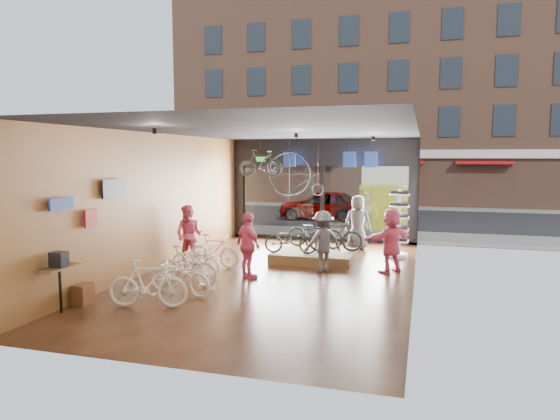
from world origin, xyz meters
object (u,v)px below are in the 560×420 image
at_px(display_bike_left, 291,240).
at_px(customer_2, 248,245).
at_px(floor_bike_2, 180,275).
at_px(display_bike_mid, 336,236).
at_px(display_platform, 314,256).
at_px(penny_farthing, 298,175).
at_px(floor_bike_1, 148,283).
at_px(customer_1, 189,235).
at_px(customer_5, 391,240).
at_px(customer_4, 358,222).
at_px(customer_3, 323,242).
at_px(floor_bike_4, 195,260).
at_px(street_car, 323,205).
at_px(sunglasses_rack, 399,224).
at_px(floor_bike_5, 214,251).
at_px(box_truck, 391,195).
at_px(display_bike_right, 315,232).
at_px(hung_bike, 260,163).
at_px(floor_bike_3, 187,266).

xyz_separation_m(display_bike_left, customer_2, (-0.59, -2.07, 0.15)).
relative_size(floor_bike_2, display_bike_mid, 1.05).
relative_size(floor_bike_2, display_bike_left, 1.09).
relative_size(display_platform, penny_farthing, 1.24).
xyz_separation_m(floor_bike_1, display_platform, (2.36, 5.52, -0.36)).
distance_m(customer_1, customer_5, 5.74).
bearing_deg(penny_farthing, customer_4, 1.63).
height_order(display_bike_left, customer_3, customer_3).
relative_size(floor_bike_4, customer_4, 0.87).
height_order(display_platform, customer_3, customer_3).
relative_size(street_car, sunglasses_rack, 2.06).
distance_m(display_bike_left, customer_3, 1.44).
relative_size(floor_bike_1, floor_bike_5, 1.08).
distance_m(box_truck, floor_bike_2, 13.93).
height_order(customer_2, customer_3, customer_2).
bearing_deg(customer_3, sunglasses_rack, -161.07).
distance_m(display_bike_right, customer_4, 2.03).
bearing_deg(customer_1, customer_3, 4.44).
relative_size(floor_bike_1, floor_bike_4, 1.07).
height_order(street_car, sunglasses_rack, sunglasses_rack).
bearing_deg(display_bike_right, street_car, 18.55).
distance_m(street_car, display_bike_right, 9.39).
bearing_deg(sunglasses_rack, floor_bike_2, -117.54).
bearing_deg(customer_3, hung_bike, -86.01).
distance_m(floor_bike_2, hung_bike, 7.01).
distance_m(display_bike_mid, sunglasses_rack, 2.18).
distance_m(floor_bike_2, customer_2, 2.18).
relative_size(floor_bike_3, display_bike_left, 1.05).
relative_size(floor_bike_3, customer_5, 0.93).
distance_m(display_bike_mid, display_bike_right, 0.89).
distance_m(display_bike_mid, customer_4, 2.22).
height_order(floor_bike_1, customer_1, customer_1).
bearing_deg(floor_bike_2, customer_2, -14.76).
bearing_deg(customer_3, display_bike_mid, -129.94).
xyz_separation_m(floor_bike_3, customer_2, (1.19, 1.14, 0.37)).
height_order(box_truck, floor_bike_4, box_truck).
bearing_deg(display_platform, customer_3, -68.60).
height_order(customer_3, customer_5, customer_5).
bearing_deg(display_bike_left, display_platform, -56.30).
relative_size(display_bike_left, penny_farthing, 0.81).
height_order(floor_bike_1, customer_5, customer_5).
xyz_separation_m(display_bike_mid, customer_2, (-1.82, -2.69, 0.07)).
relative_size(display_bike_mid, penny_farthing, 0.84).
bearing_deg(floor_bike_5, street_car, 0.63).
bearing_deg(penny_farthing, floor_bike_2, -99.24).
bearing_deg(customer_4, street_car, -69.27).
bearing_deg(customer_4, floor_bike_5, 48.74).
relative_size(floor_bike_1, floor_bike_3, 1.04).
height_order(floor_bike_1, floor_bike_5, floor_bike_1).
bearing_deg(floor_bike_4, penny_farthing, -2.96).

